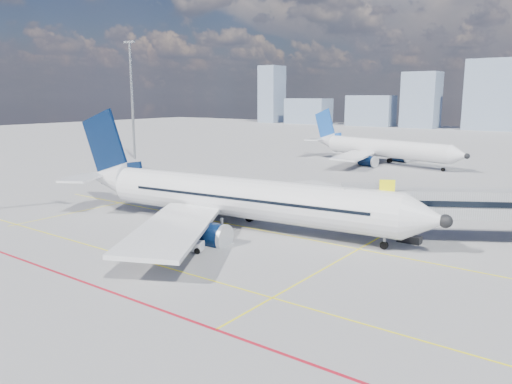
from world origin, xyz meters
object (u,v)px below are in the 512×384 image
cargo_dolly (179,237)px  ramp_worker (184,248)px  belt_loader (183,215)px  main_aircraft (230,197)px  baggage_tug (190,244)px  second_aircraft (380,148)px

cargo_dolly → ramp_worker: cargo_dolly is taller
belt_loader → ramp_worker: bearing=-44.9°
main_aircraft → baggage_tug: main_aircraft is taller
cargo_dolly → ramp_worker: bearing=-13.3°
second_aircraft → belt_loader: size_ratio=5.66×
baggage_tug → belt_loader: 11.36m
main_aircraft → cargo_dolly: 9.12m
second_aircraft → belt_loader: bearing=-74.0°
baggage_tug → ramp_worker: 1.38m
second_aircraft → cargo_dolly: size_ratio=10.83×
main_aircraft → cargo_dolly: size_ratio=12.70×
ramp_worker → cargo_dolly: bearing=65.9°
baggage_tug → belt_loader: bearing=114.4°
baggage_tug → cargo_dolly: cargo_dolly is taller
main_aircraft → second_aircraft: bearing=90.5°
second_aircraft → ramp_worker: bearing=-66.7°
second_aircraft → baggage_tug: size_ratio=14.97×
second_aircraft → cargo_dolly: 67.22m
cargo_dolly → ramp_worker: 2.69m
baggage_tug → cargo_dolly: bearing=145.4°
main_aircraft → ramp_worker: main_aircraft is taller
main_aircraft → belt_loader: size_ratio=6.64×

